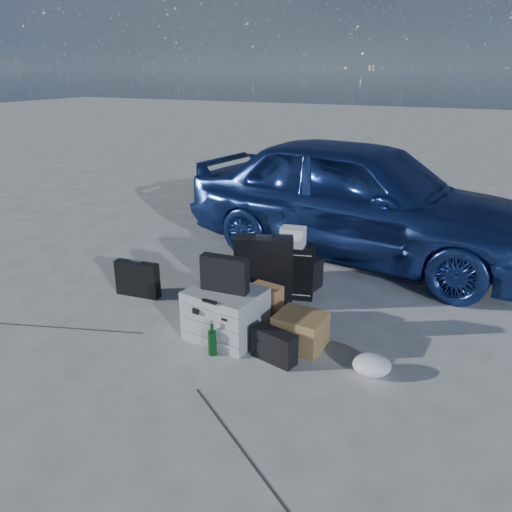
{
  "coord_description": "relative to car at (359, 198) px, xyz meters",
  "views": [
    {
      "loc": [
        2.02,
        -3.4,
        2.28
      ],
      "look_at": [
        -0.03,
        0.85,
        0.5
      ],
      "focal_mm": 35.0,
      "sensor_mm": 36.0,
      "label": 1
    }
  ],
  "objects": [
    {
      "name": "plastic_bag",
      "position": [
        0.84,
        -2.62,
        -0.67
      ],
      "size": [
        0.37,
        0.35,
        0.17
      ],
      "primitive_type": "ellipsoid",
      "rotation": [
        0.0,
        0.0,
        0.35
      ],
      "color": "silver",
      "rests_on": "ground"
    },
    {
      "name": "white_carton",
      "position": [
        -0.26,
        -1.56,
        -0.08
      ],
      "size": [
        0.27,
        0.23,
        0.19
      ],
      "primitive_type": "cube",
      "rotation": [
        0.0,
        0.0,
        0.17
      ],
      "color": "silver",
      "rests_on": "suitcase_right"
    },
    {
      "name": "green_bottle",
      "position": [
        -0.44,
        -2.9,
        -0.61
      ],
      "size": [
        0.09,
        0.09,
        0.3
      ],
      "primitive_type": "cylinder",
      "rotation": [
        0.0,
        0.0,
        0.21
      ],
      "color": "black",
      "rests_on": "ground"
    },
    {
      "name": "suitcase_right",
      "position": [
        -0.28,
        -1.56,
        -0.47
      ],
      "size": [
        0.51,
        0.29,
        0.58
      ],
      "primitive_type": "cube",
      "rotation": [
        0.0,
        0.0,
        0.26
      ],
      "color": "black",
      "rests_on": "ground"
    },
    {
      "name": "kraft_bag",
      "position": [
        -0.26,
        -2.21,
        -0.56
      ],
      "size": [
        0.31,
        0.21,
        0.39
      ],
      "primitive_type": "cube",
      "rotation": [
        0.0,
        0.0,
        -0.14
      ],
      "color": "#8B603C",
      "rests_on": "ground"
    },
    {
      "name": "car",
      "position": [
        0.0,
        0.0,
        0.0
      ],
      "size": [
        4.64,
        2.41,
        1.51
      ],
      "primitive_type": "imported",
      "rotation": [
        0.0,
        0.0,
        1.42
      ],
      "color": "#294598",
      "rests_on": "ground"
    },
    {
      "name": "flat_box_black",
      "position": [
        -0.4,
        -1.25,
        -0.31
      ],
      "size": [
        0.33,
        0.26,
        0.06
      ],
      "primitive_type": "cube",
      "rotation": [
        0.0,
        0.0,
        -0.15
      ],
      "color": "black",
      "rests_on": "flat_box_white"
    },
    {
      "name": "ground",
      "position": [
        -0.54,
        -2.65,
        -0.75
      ],
      "size": [
        60.0,
        60.0,
        0.0
      ],
      "primitive_type": "plane",
      "color": "#BABAB5",
      "rests_on": "ground"
    },
    {
      "name": "messenger_bag",
      "position": [
        0.06,
        -2.76,
        -0.62
      ],
      "size": [
        0.41,
        0.23,
        0.27
      ],
      "primitive_type": "cube",
      "rotation": [
        0.0,
        0.0,
        -0.24
      ],
      "color": "black",
      "rests_on": "ground"
    },
    {
      "name": "pelican_case",
      "position": [
        -0.49,
        -2.59,
        -0.53
      ],
      "size": [
        0.68,
        0.58,
        0.46
      ],
      "primitive_type": "cube",
      "rotation": [
        0.0,
        0.0,
        -0.11
      ],
      "color": "#96999B",
      "rests_on": "ground"
    },
    {
      "name": "briefcase",
      "position": [
        -1.75,
        -2.23,
        -0.57
      ],
      "size": [
        0.49,
        0.16,
        0.38
      ],
      "primitive_type": "cube",
      "rotation": [
        0.0,
        0.0,
        0.1
      ],
      "color": "black",
      "rests_on": "ground"
    },
    {
      "name": "duffel_bag",
      "position": [
        -0.41,
        -1.24,
        -0.59
      ],
      "size": [
        0.71,
        0.39,
        0.34
      ],
      "primitive_type": "cube",
      "rotation": [
        0.0,
        0.0,
        -0.15
      ],
      "color": "black",
      "rests_on": "ground"
    },
    {
      "name": "flat_box_white",
      "position": [
        -0.39,
        -1.23,
        -0.38
      ],
      "size": [
        0.44,
        0.35,
        0.07
      ],
      "primitive_type": "cube",
      "rotation": [
        0.0,
        0.0,
        0.1
      ],
      "color": "silver",
      "rests_on": "duffel_bag"
    },
    {
      "name": "cardboard_box",
      "position": [
        0.18,
        -2.46,
        -0.6
      ],
      "size": [
        0.43,
        0.38,
        0.3
      ],
      "primitive_type": "cube",
      "rotation": [
        0.0,
        0.0,
        -0.07
      ],
      "color": "olive",
      "rests_on": "ground"
    },
    {
      "name": "laptop_bag",
      "position": [
        -0.48,
        -2.6,
        -0.14
      ],
      "size": [
        0.43,
        0.13,
        0.32
      ],
      "primitive_type": "cube",
      "rotation": [
        0.0,
        0.0,
        0.07
      ],
      "color": "black",
      "rests_on": "pelican_case"
    },
    {
      "name": "suitcase_left",
      "position": [
        -0.43,
        -1.9,
        -0.38
      ],
      "size": [
        0.61,
        0.42,
        0.75
      ],
      "primitive_type": "cube",
      "rotation": [
        0.0,
        0.0,
        0.41
      ],
      "color": "black",
      "rests_on": "ground"
    }
  ]
}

